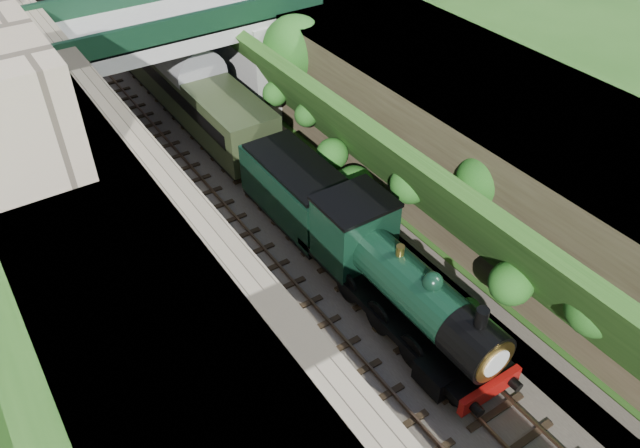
{
  "coord_description": "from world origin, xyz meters",
  "views": [
    {
      "loc": [
        -10.61,
        -7.62,
        18.61
      ],
      "look_at": [
        0.0,
        8.44,
        2.89
      ],
      "focal_mm": 35.0,
      "sensor_mm": 36.0,
      "label": 1
    }
  ],
  "objects_px": {
    "road_bridge": "(180,54)",
    "tree": "(296,50)",
    "locomotive": "(399,284)",
    "tender": "(297,194)"
  },
  "relations": [
    {
      "from": "tree",
      "to": "tender",
      "type": "bearing_deg",
      "value": -121.71
    },
    {
      "from": "locomotive",
      "to": "tender",
      "type": "bearing_deg",
      "value": 90.0
    },
    {
      "from": "road_bridge",
      "to": "tender",
      "type": "height_order",
      "value": "road_bridge"
    },
    {
      "from": "road_bridge",
      "to": "locomotive",
      "type": "distance_m",
      "value": 19.34
    },
    {
      "from": "road_bridge",
      "to": "tree",
      "type": "distance_m",
      "value": 6.55
    },
    {
      "from": "tree",
      "to": "locomotive",
      "type": "relative_size",
      "value": 0.65
    },
    {
      "from": "locomotive",
      "to": "tender",
      "type": "xyz_separation_m",
      "value": [
        -0.0,
        7.36,
        -0.27
      ]
    },
    {
      "from": "locomotive",
      "to": "tree",
      "type": "bearing_deg",
      "value": 72.55
    },
    {
      "from": "tree",
      "to": "locomotive",
      "type": "height_order",
      "value": "tree"
    },
    {
      "from": "road_bridge",
      "to": "tree",
      "type": "relative_size",
      "value": 2.42
    }
  ]
}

